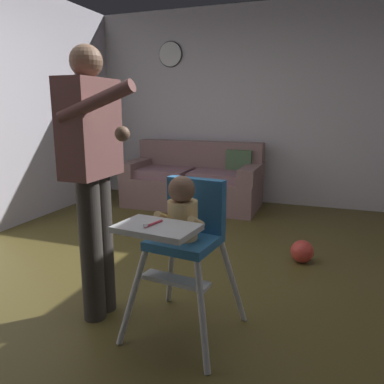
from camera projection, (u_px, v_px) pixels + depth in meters
name	position (u px, v px, depth m)	size (l,w,h in m)	color
ground	(151.00, 289.00, 2.94)	(5.75, 7.29, 0.10)	#50461E
wall_far	(238.00, 107.00, 5.27)	(4.95, 0.06, 2.66)	silver
couch	(194.00, 182.00, 5.17)	(1.81, 0.86, 0.86)	#846461
high_chair	(184.00, 226.00, 2.15)	(0.67, 0.78, 0.97)	silver
adult_standing	(93.00, 171.00, 2.29)	(0.51, 0.50, 1.68)	#37332F
toy_ball	(302.00, 251.00, 3.30)	(0.20, 0.20, 0.20)	#D13D33
wall_clock	(170.00, 54.00, 5.40)	(0.36, 0.04, 0.36)	white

